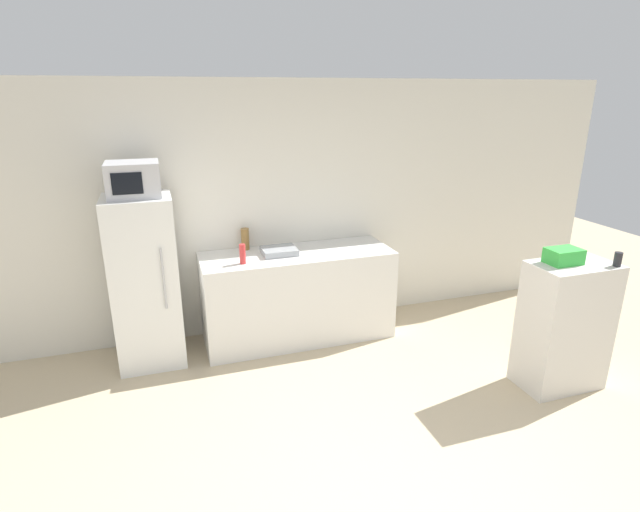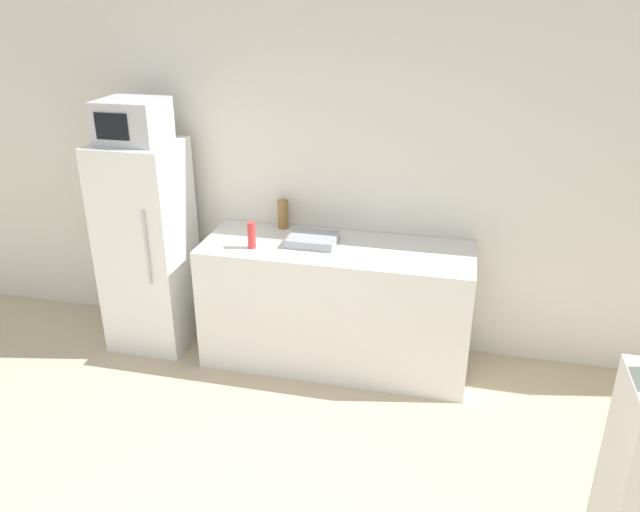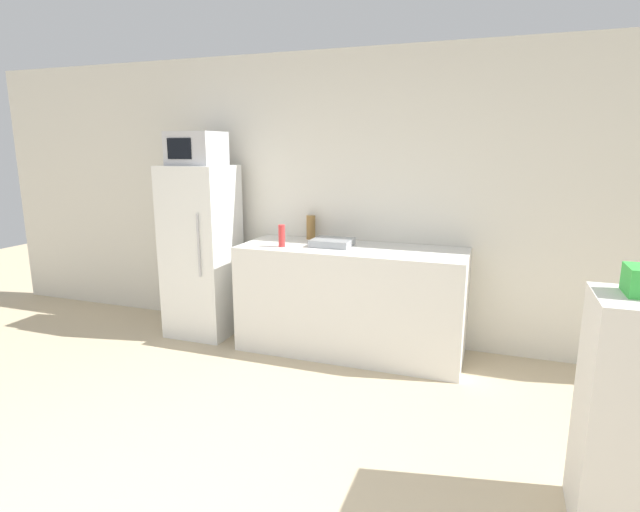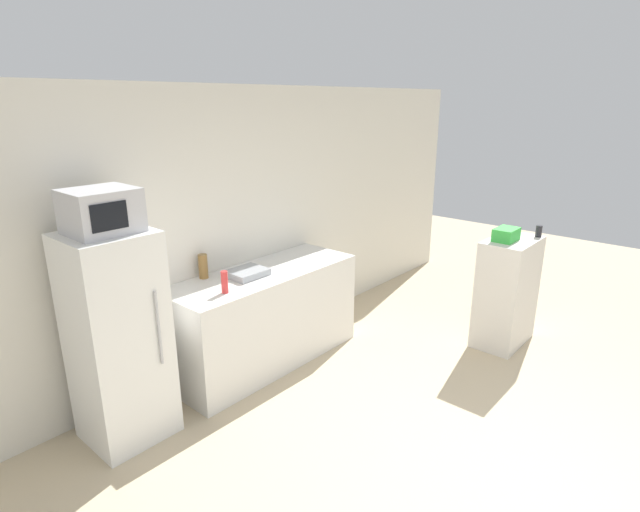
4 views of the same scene
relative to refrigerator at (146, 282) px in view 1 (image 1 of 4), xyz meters
name	(u,v)px [view 1 (image 1 of 4)]	position (x,y,z in m)	size (l,w,h in m)	color
wall_back	(273,210)	(1.31, 0.41, 0.50)	(8.00, 0.06, 2.60)	silver
refrigerator	(146,282)	(0.00, 0.00, 0.00)	(0.59, 0.59, 1.60)	white
microwave	(133,179)	(0.00, 0.00, 0.95)	(0.44, 0.41, 0.30)	#BCBCC1
counter	(298,295)	(1.46, 0.03, -0.34)	(1.93, 0.69, 0.93)	silver
sink_basin	(279,251)	(1.28, 0.05, 0.16)	(0.34, 0.28, 0.06)	#9EA3A8
bottle_tall	(245,239)	(0.99, 0.30, 0.24)	(0.08, 0.08, 0.22)	olive
bottle_short	(243,254)	(0.89, -0.13, 0.22)	(0.06, 0.06, 0.19)	red
shelf_cabinet	(564,326)	(3.39, -1.56, -0.24)	(0.70, 0.43, 1.13)	silver
basket	(564,256)	(3.30, -1.52, 0.39)	(0.28, 0.19, 0.13)	green
jar	(618,259)	(3.66, -1.72, 0.38)	(0.06, 0.06, 0.12)	#232328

